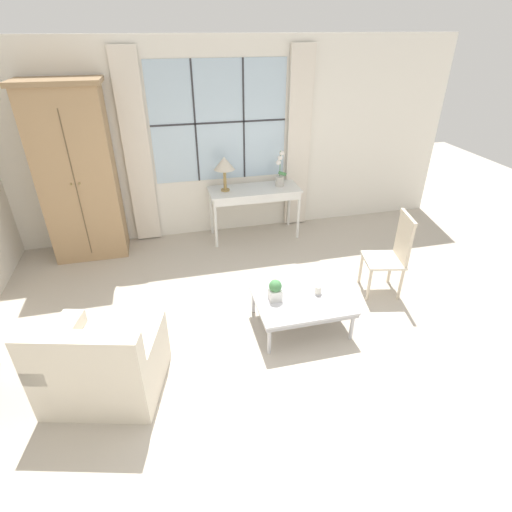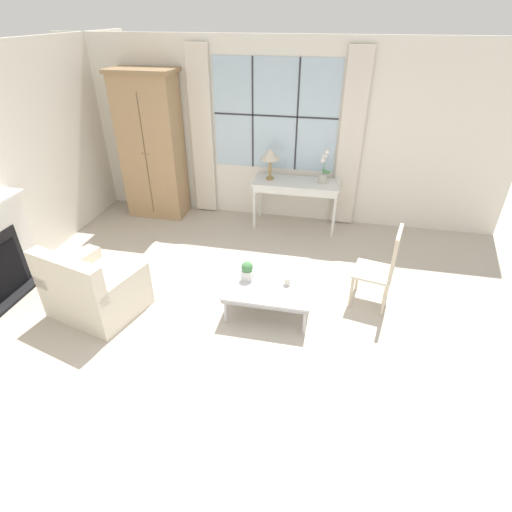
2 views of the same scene
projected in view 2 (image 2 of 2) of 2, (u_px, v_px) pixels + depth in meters
ground_plane at (227, 327)px, 4.55m from camera, size 14.00×14.00×0.00m
wall_back_windowed at (275, 134)px, 6.32m from camera, size 7.20×0.14×2.80m
armoire at (152, 147)px, 6.50m from camera, size 1.03×0.58×2.35m
console_table at (296, 187)px, 6.32m from camera, size 1.35×0.55×0.78m
table_lamp at (270, 155)px, 6.16m from camera, size 0.30×0.30×0.50m
potted_orchid at (323, 171)px, 6.14m from camera, size 0.17×0.13×0.53m
armchair_upholstered at (95, 291)px, 4.65m from camera, size 1.14×1.03×0.89m
side_chair_wooden at (384, 265)px, 4.62m from camera, size 0.52×0.52×1.03m
coffee_table at (270, 287)px, 4.66m from camera, size 1.00×0.79×0.37m
potted_plant_small at (247, 270)px, 4.66m from camera, size 0.14×0.14×0.24m
pillar_candle at (287, 282)px, 4.61m from camera, size 0.09×0.09×0.11m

